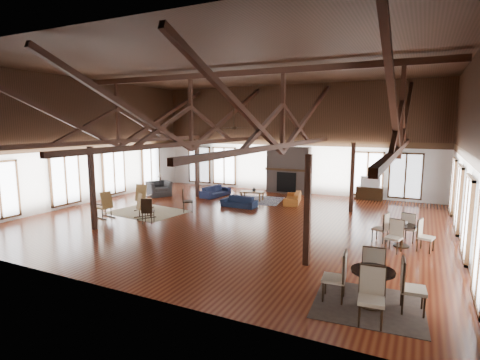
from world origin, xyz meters
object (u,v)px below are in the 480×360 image
at_px(cafe_table_far, 402,231).
at_px(tv_console, 369,193).
at_px(sofa_orange, 292,198).
at_px(armchair, 159,189).
at_px(sofa_navy_front, 239,202).
at_px(coffee_table, 252,192).
at_px(sofa_navy_left, 215,191).
at_px(cafe_table_near, 372,281).

height_order(cafe_table_far, tv_console, cafe_table_far).
relative_size(sofa_orange, armchair, 1.51).
bearing_deg(sofa_navy_front, armchair, 174.81).
bearing_deg(coffee_table, cafe_table_far, -47.92).
height_order(sofa_navy_front, tv_console, tv_console).
relative_size(sofa_navy_left, sofa_orange, 1.03).
bearing_deg(sofa_navy_front, sofa_navy_left, 143.35).
height_order(armchair, cafe_table_near, cafe_table_near).
relative_size(sofa_navy_front, armchair, 1.40).
xyz_separation_m(sofa_orange, cafe_table_far, (5.18, -4.79, 0.22)).
bearing_deg(coffee_table, sofa_orange, -8.64).
height_order(sofa_navy_front, cafe_table_near, cafe_table_near).
relative_size(cafe_table_near, tv_console, 1.65).
bearing_deg(sofa_navy_front, sofa_orange, 45.73).
xyz_separation_m(sofa_navy_front, sofa_orange, (1.97, 1.94, 0.02)).
xyz_separation_m(sofa_navy_front, cafe_table_far, (7.16, -2.86, 0.24)).
bearing_deg(tv_console, coffee_table, -151.83).
distance_m(coffee_table, tv_console, 6.06).
xyz_separation_m(cafe_table_far, tv_console, (-1.91, 7.39, -0.16)).
distance_m(sofa_navy_front, tv_console, 6.94).
distance_m(sofa_navy_left, coffee_table, 2.21).
height_order(sofa_orange, cafe_table_far, cafe_table_far).
relative_size(sofa_orange, cafe_table_near, 0.84).
bearing_deg(coffee_table, armchair, 176.36).
bearing_deg(coffee_table, tv_console, 12.27).
relative_size(sofa_navy_left, coffee_table, 1.39).
distance_m(coffee_table, armchair, 5.15).
bearing_deg(cafe_table_near, armchair, 146.20).
bearing_deg(cafe_table_far, sofa_navy_front, 158.25).
xyz_separation_m(sofa_navy_left, cafe_table_far, (9.44, -4.64, 0.22)).
height_order(sofa_orange, tv_console, tv_console).
height_order(sofa_navy_left, cafe_table_far, cafe_table_far).
bearing_deg(armchair, cafe_table_far, -73.61).
bearing_deg(cafe_table_far, cafe_table_near, -94.49).
bearing_deg(sofa_orange, cafe_table_near, 15.52).
xyz_separation_m(coffee_table, armchair, (-5.03, -1.09, -0.02)).
relative_size(coffee_table, armchair, 1.12).
bearing_deg(cafe_table_near, sofa_orange, 117.34).
xyz_separation_m(cafe_table_near, tv_console, (-1.55, 11.93, -0.23)).
height_order(sofa_navy_left, cafe_table_near, cafe_table_near).
relative_size(coffee_table, tv_console, 1.03).
xyz_separation_m(armchair, tv_console, (10.37, 3.95, -0.06)).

